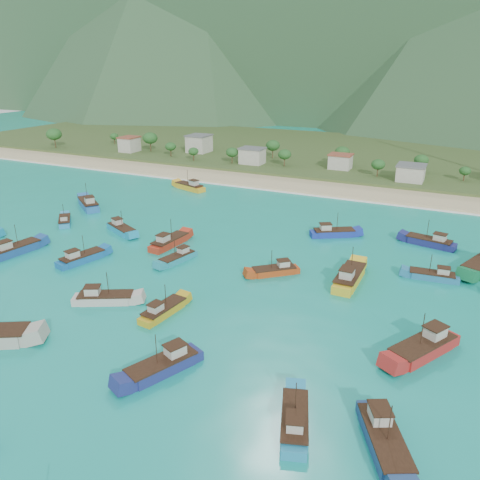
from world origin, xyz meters
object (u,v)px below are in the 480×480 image
at_px(boat_2, 121,230).
at_px(boat_11, 163,311).
at_px(boat_5, 333,233).
at_px(boat_31, 15,250).
at_px(boat_0, 349,278).
at_px(boat_1, 65,221).
at_px(boat_20, 433,276).
at_px(boat_28, 169,242).
at_px(boat_32, 178,258).
at_px(boat_12, 88,204).
at_px(boat_13, 190,187).
at_px(boat_22, 82,259).
at_px(boat_27, 163,366).
at_px(boat_16, 423,348).
at_px(boat_10, 430,242).
at_px(boat_19, 105,299).
at_px(boat_21, 275,271).
at_px(boat_24, 384,441).
at_px(boat_30, 295,422).

relative_size(boat_2, boat_11, 1.10).
bearing_deg(boat_2, boat_5, 137.94).
bearing_deg(boat_31, boat_0, 22.38).
xyz_separation_m(boat_1, boat_20, (86.76, 5.14, 0.02)).
xyz_separation_m(boat_11, boat_28, (-15.92, 25.93, 0.18)).
bearing_deg(boat_32, boat_31, 31.97).
distance_m(boat_1, boat_32, 39.64).
bearing_deg(boat_12, boat_13, 8.55).
bearing_deg(boat_20, boat_12, 79.97).
distance_m(boat_20, boat_22, 69.12).
height_order(boat_11, boat_31, boat_31).
height_order(boat_27, boat_32, boat_27).
bearing_deg(boat_27, boat_11, -32.24).
xyz_separation_m(boat_1, boat_16, (87.43, -21.17, 0.35)).
height_order(boat_10, boat_20, boat_10).
relative_size(boat_16, boat_22, 1.16).
distance_m(boat_0, boat_22, 53.46).
height_order(boat_12, boat_28, boat_12).
relative_size(boat_27, boat_32, 1.20).
distance_m(boat_2, boat_19, 35.37).
height_order(boat_5, boat_16, boat_16).
bearing_deg(boat_11, boat_13, 124.96).
height_order(boat_1, boat_28, boat_28).
relative_size(boat_12, boat_27, 1.08).
height_order(boat_11, boat_12, boat_12).
relative_size(boat_11, boat_22, 0.90).
relative_size(boat_19, boat_21, 1.19).
bearing_deg(boat_10, boat_19, 149.33).
bearing_deg(boat_22, boat_24, -5.58).
height_order(boat_20, boat_30, boat_30).
distance_m(boat_20, boat_30, 48.56).
xyz_separation_m(boat_0, boat_27, (-16.03, -37.07, -0.15)).
bearing_deg(boat_20, boat_28, 92.13).
xyz_separation_m(boat_0, boat_28, (-40.38, 1.37, -0.14)).
relative_size(boat_5, boat_10, 0.95).
bearing_deg(boat_2, boat_0, 111.72).
relative_size(boat_20, boat_27, 0.82).
bearing_deg(boat_20, boat_5, 52.26).
relative_size(boat_5, boat_13, 0.89).
bearing_deg(boat_1, boat_31, -117.91).
distance_m(boat_2, boat_10, 71.18).
distance_m(boat_13, boat_21, 67.66).
distance_m(boat_21, boat_31, 55.57).
xyz_separation_m(boat_10, boat_31, (-79.39, -42.87, 0.08)).
bearing_deg(boat_28, boat_13, 120.76).
height_order(boat_24, boat_30, boat_24).
relative_size(boat_5, boat_11, 1.11).
height_order(boat_0, boat_21, boat_0).
relative_size(boat_5, boat_28, 0.94).
height_order(boat_0, boat_1, boat_0).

